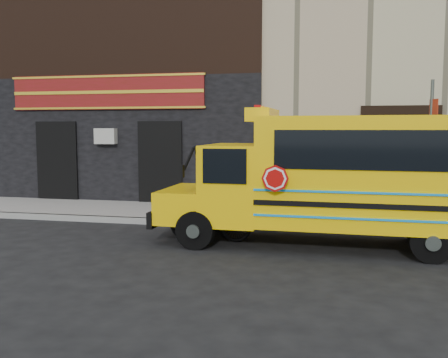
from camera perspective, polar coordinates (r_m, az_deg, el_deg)
ground at (r=10.14m, az=-0.19°, el=-8.48°), size 120.00×120.00×0.00m
curb at (r=12.61m, az=2.37°, el=-5.29°), size 40.00×0.20×0.15m
sidewalk at (r=14.07m, az=3.42°, el=-4.13°), size 40.00×3.00×0.15m
building at (r=20.48m, az=6.25°, el=15.98°), size 20.00×10.70×12.00m
school_bus at (r=10.77m, az=12.74°, el=0.38°), size 6.94×2.45×2.92m
sign_pole at (r=12.74m, az=22.50°, el=3.04°), size 0.14×0.30×3.63m
bicycle at (r=11.08m, az=-1.61°, el=-4.25°), size 1.89×0.54×1.13m
cyclist at (r=11.05m, az=-1.97°, el=-2.88°), size 0.46×0.65×1.66m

